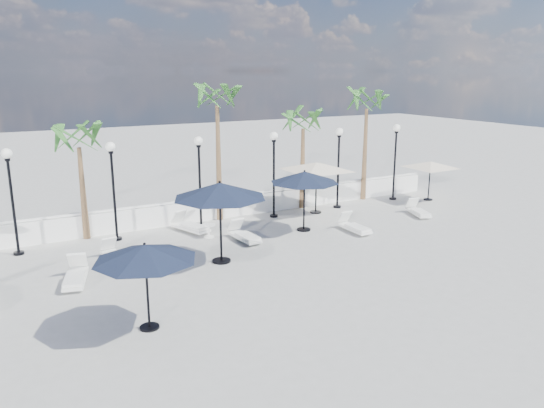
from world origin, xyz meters
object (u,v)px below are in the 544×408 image
parasol_navy_right (304,177)px  lounger_6 (418,211)px  lounger_4 (244,235)px  parasol_navy_left (145,253)px  lounger_5 (354,226)px  parasol_cream_sq_a (317,163)px  lounger_3 (190,226)px  parasol_cream_sq_b (431,162)px  lounger_1 (75,276)px  lounger_2 (115,255)px  parasol_navy_mid (220,191)px

parasol_navy_right → lounger_6: bearing=-5.4°
lounger_4 → parasol_navy_left: 7.75m
lounger_5 → parasol_cream_sq_a: size_ratio=0.34×
lounger_3 → parasol_navy_left: bearing=-136.8°
parasol_cream_sq_b → lounger_1: bearing=-171.0°
lounger_4 → parasol_cream_sq_a: 5.63m
lounger_2 → parasol_navy_mid: bearing=-36.0°
lounger_6 → lounger_1: bearing=-158.2°
lounger_2 → lounger_5: 9.49m
lounger_5 → parasol_navy_left: 10.82m
parasol_navy_mid → parasol_cream_sq_b: bearing=14.1°
lounger_5 → parasol_cream_sq_b: parasol_cream_sq_b is taller
lounger_1 → lounger_5: (10.94, 0.21, -0.02)m
lounger_2 → parasol_navy_left: (-0.37, -5.47, 1.83)m
lounger_5 → lounger_6: (4.11, 0.61, -0.01)m
lounger_2 → parasol_navy_right: bearing=-6.2°
lounger_3 → parasol_navy_right: bearing=-46.4°
lounger_2 → lounger_6: size_ratio=0.98×
lounger_5 → parasol_navy_mid: (-6.20, -0.65, 2.30)m
lounger_2 → parasol_cream_sq_a: 10.12m
lounger_6 → parasol_navy_right: parasol_navy_right is taller
lounger_3 → parasol_navy_left: parasol_navy_left is taller
lounger_4 → parasol_navy_right: size_ratio=0.64×
lounger_4 → lounger_5: 4.61m
parasol_cream_sq_a → lounger_4: bearing=-155.5°
lounger_2 → parasol_cream_sq_b: (16.11, 1.38, 1.77)m
lounger_3 → parasol_cream_sq_a: parasol_cream_sq_a is taller
parasol_cream_sq_b → lounger_3: bearing=176.9°
lounger_4 → parasol_navy_left: size_ratio=0.69×
lounger_1 → parasol_navy_right: bearing=23.8°
lounger_4 → parasol_cream_sq_a: (4.74, 2.17, 2.13)m
parasol_navy_left → parasol_navy_mid: parasol_navy_mid is taller
lounger_5 → parasol_cream_sq_a: parasol_cream_sq_a is taller
lounger_6 → parasol_navy_right: size_ratio=0.62×
lounger_2 → lounger_5: (9.41, -1.21, 0.01)m
parasol_navy_right → lounger_5: bearing=-34.1°
lounger_1 → parasol_navy_right: 9.54m
parasol_navy_left → parasol_navy_mid: size_ratio=0.82×
parasol_cream_sq_a → parasol_navy_left: bearing=-143.2°
lounger_3 → parasol_navy_mid: size_ratio=0.62×
parasol_navy_right → lounger_3: bearing=153.1°
lounger_5 → parasol_cream_sq_a: bearing=85.4°
parasol_cream_sq_a → parasol_cream_sq_b: parasol_cream_sq_a is taller
lounger_2 → lounger_4: 4.93m
lounger_6 → parasol_cream_sq_b: size_ratio=0.41×
parasol_navy_left → parasol_cream_sq_a: bearing=36.8°
lounger_4 → lounger_3: bearing=119.5°
lounger_6 → parasol_navy_mid: parasol_navy_mid is taller
lounger_5 → parasol_navy_mid: bearing=-174.0°
lounger_2 → lounger_6: lounger_2 is taller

